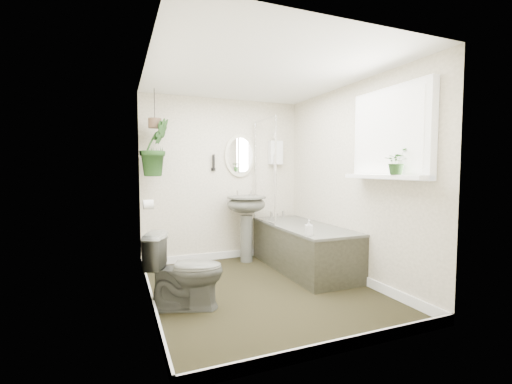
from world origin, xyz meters
name	(u,v)px	position (x,y,z in m)	size (l,w,h in m)	color
floor	(261,290)	(0.00, 0.00, -0.01)	(2.30, 2.80, 0.02)	black
ceiling	(261,72)	(0.00, 0.00, 2.31)	(2.30, 2.80, 0.02)	white
wall_back	(223,180)	(0.00, 1.41, 1.15)	(2.30, 0.02, 2.30)	#EEE2C8
wall_front	(342,192)	(0.00, -1.41, 1.15)	(2.30, 0.02, 2.30)	#EEE2C8
wall_left	(147,185)	(-1.16, 0.00, 1.15)	(0.02, 2.80, 2.30)	#EEE2C8
wall_right	(351,182)	(1.16, 0.00, 1.15)	(0.02, 2.80, 2.30)	#EEE2C8
skirting	(261,285)	(0.00, 0.00, 0.05)	(2.30, 2.80, 0.10)	white
bathtub	(303,247)	(0.80, 0.50, 0.29)	(0.72, 1.72, 0.58)	#50524A
bath_screen	(265,171)	(0.47, 0.99, 1.28)	(0.04, 0.72, 1.40)	silver
shower_box	(276,153)	(0.80, 1.34, 1.55)	(0.20, 0.10, 0.35)	white
oval_mirror	(240,156)	(0.24, 1.37, 1.50)	(0.46, 0.03, 0.62)	beige
wall_sconce	(214,162)	(-0.16, 1.36, 1.40)	(0.04, 0.04, 0.22)	black
toilet_roll_holder	(148,205)	(-1.10, 0.70, 0.90)	(0.11, 0.11, 0.11)	white
window_recess	(391,134)	(1.09, -0.70, 1.65)	(0.08, 1.00, 0.90)	white
window_sill	(384,177)	(1.02, -0.70, 1.23)	(0.18, 1.00, 0.04)	white
window_blinds	(387,134)	(1.04, -0.70, 1.65)	(0.01, 0.86, 0.76)	white
toilet	(185,270)	(-0.85, -0.18, 0.36)	(0.40, 0.70, 0.71)	#50524A
pedestal_sink	(246,229)	(0.24, 1.11, 0.47)	(0.55, 0.47, 0.93)	#50524A
sill_plant	(396,162)	(0.97, -0.90, 1.37)	(0.22, 0.19, 0.24)	black
hanging_plant	(155,147)	(-0.97, 1.11, 1.57)	(0.40, 0.32, 0.72)	black
soap_bottle	(309,228)	(0.51, -0.13, 0.66)	(0.08, 0.08, 0.17)	black
hanging_pot	(155,123)	(-0.97, 1.11, 1.87)	(0.16, 0.16, 0.12)	brown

